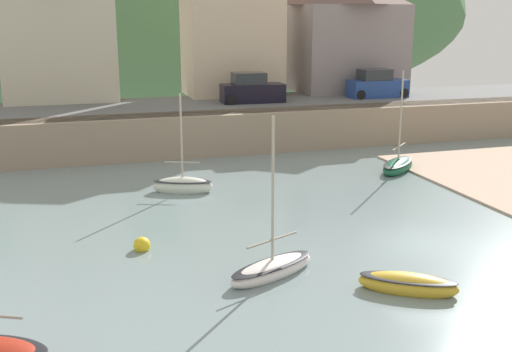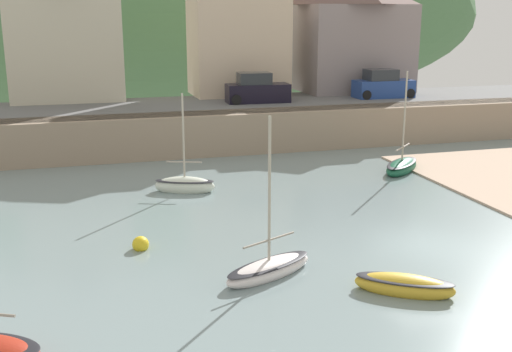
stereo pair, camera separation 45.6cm
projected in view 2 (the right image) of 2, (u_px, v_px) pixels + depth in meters
quay_seawall at (275, 126)px, 37.95m from camera, size 48.00×9.40×2.40m
hillside_backdrop at (152, 14)px, 70.61m from camera, size 80.00×44.00×23.11m
waterfront_building_left at (64, 29)px, 40.47m from camera, size 7.49×4.40×9.14m
waterfront_building_centre at (238, 14)px, 43.36m from camera, size 6.87×4.95×11.00m
waterfront_building_right at (353, 32)px, 46.04m from camera, size 8.14×6.28×8.53m
sailboat_white_hull at (185, 185)px, 28.61m from camera, size 2.96×1.88×4.76m
sailboat_blue_trim at (269, 268)px, 19.33m from camera, size 3.45×2.33×5.21m
dinghy_open_wooden at (404, 285)px, 18.14m from camera, size 2.95×2.36×0.74m
motorboat_with_cabin at (402, 166)px, 32.36m from camera, size 3.30×3.20×5.38m
parked_car_near_slipway at (257, 90)px, 40.41m from camera, size 4.18×1.90×1.95m
parked_car_by_wall at (383, 86)px, 42.83m from camera, size 4.10×1.82×1.95m
mooring_buoy at (141, 244)px, 21.56m from camera, size 0.58×0.58×0.58m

